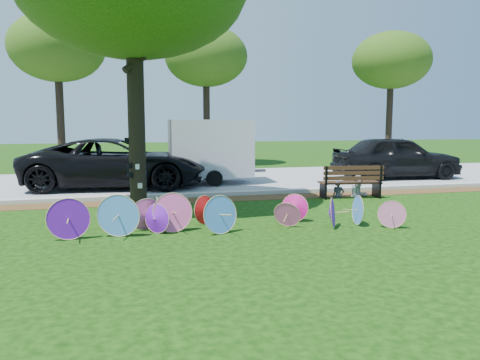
% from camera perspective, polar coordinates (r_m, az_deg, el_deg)
% --- Properties ---
extents(ground, '(90.00, 90.00, 0.00)m').
position_cam_1_polar(ground, '(9.91, -0.05, -6.66)').
color(ground, black).
rests_on(ground, ground).
extents(mulch_strip, '(90.00, 1.00, 0.01)m').
position_cam_1_polar(mulch_strip, '(14.23, -4.36, -2.42)').
color(mulch_strip, '#472D16').
rests_on(mulch_strip, ground).
extents(curb, '(90.00, 0.30, 0.12)m').
position_cam_1_polar(curb, '(14.91, -4.81, -1.78)').
color(curb, '#B7B5AD').
rests_on(curb, ground).
extents(street, '(90.00, 8.00, 0.01)m').
position_cam_1_polar(street, '(18.99, -6.77, -0.05)').
color(street, gray).
rests_on(street, ground).
extents(parasol_pile, '(7.61, 1.82, 0.90)m').
position_cam_1_polar(parasol_pile, '(10.19, -4.54, -4.09)').
color(parasol_pile, '#B70F6E').
rests_on(parasol_pile, ground).
extents(black_van, '(6.66, 3.66, 1.77)m').
position_cam_1_polar(black_van, '(17.27, -14.91, 1.98)').
color(black_van, black).
rests_on(black_van, ground).
extents(dark_pickup, '(5.36, 2.45, 1.78)m').
position_cam_1_polar(dark_pickup, '(20.57, 18.50, 2.66)').
color(dark_pickup, black).
rests_on(dark_pickup, ground).
extents(cargo_trailer, '(3.12, 2.05, 2.73)m').
position_cam_1_polar(cargo_trailer, '(17.96, -3.62, 3.94)').
color(cargo_trailer, silver).
rests_on(cargo_trailer, ground).
extents(park_bench, '(2.01, 0.97, 1.01)m').
position_cam_1_polar(park_bench, '(14.99, 13.22, -0.18)').
color(park_bench, black).
rests_on(park_bench, ground).
extents(person_left, '(0.41, 0.30, 1.05)m').
position_cam_1_polar(person_left, '(14.87, 11.93, -0.11)').
color(person_left, '#3A3E50').
rests_on(person_left, ground).
extents(person_right, '(0.70, 0.58, 1.32)m').
position_cam_1_polar(person_right, '(15.17, 14.33, 0.47)').
color(person_right, silver).
rests_on(person_right, ground).
extents(bg_trees, '(22.09, 5.77, 7.40)m').
position_cam_1_polar(bg_trees, '(25.14, -1.38, 14.91)').
color(bg_trees, black).
rests_on(bg_trees, ground).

